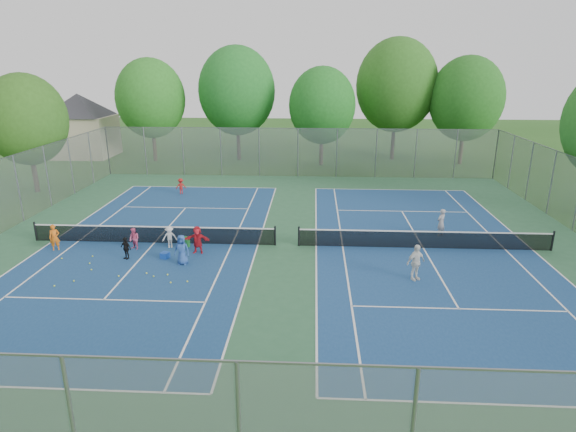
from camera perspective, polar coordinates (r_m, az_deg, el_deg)
The scene contains 37 objects.
ground at distance 25.03m, azimuth -0.12°, elevation -3.53°, with size 120.00×120.00×0.00m, color #26551A.
court_pad at distance 25.03m, azimuth -0.12°, elevation -3.52°, with size 32.00×32.00×0.01m, color #2B5C3B.
court_left at distance 26.33m, azimuth -15.54°, elevation -3.07°, with size 10.97×23.77×0.01m, color navy.
court_right at distance 25.63m, azimuth 15.74°, elevation -3.67°, with size 10.97×23.77×0.01m, color navy.
net_left at distance 26.19m, azimuth -15.62°, elevation -2.18°, with size 12.87×0.10×0.91m, color black.
net_right at distance 25.48m, azimuth 15.82°, elevation -2.75°, with size 12.87×0.10×0.91m, color black.
fence_north at distance 39.94m, azimuth 1.17°, elevation 7.51°, with size 32.00×0.10×4.00m, color gray.
house at distance 52.95m, azimuth -23.51°, elevation 11.02°, with size 11.03×11.03×7.30m.
tree_nw at distance 47.91m, azimuth -15.99°, elevation 13.25°, with size 6.40×6.40×9.58m.
tree_nl at distance 46.93m, azimuth -6.07°, elevation 14.53°, with size 7.20×7.20×10.69m.
tree_nc at distance 44.45m, azimuth 4.07°, elevation 12.92°, with size 6.00×6.00×8.85m.
tree_nr at distance 47.96m, azimuth 12.74°, elevation 14.88°, with size 7.60×7.60×11.42m.
tree_ne at distance 47.42m, azimuth 20.40°, elevation 12.89°, with size 6.60×6.60×9.77m.
tree_side_w at distance 39.18m, azimuth -28.63°, elevation 9.99°, with size 5.60×5.60×8.47m.
ball_crate at distance 24.14m, azimuth -14.37°, elevation -4.55°, with size 0.36×0.36×0.31m, color #1849B6.
ball_hopper at distance 25.26m, azimuth -11.99°, elevation -3.06°, with size 0.28×0.28×0.56m, color #227F2D.
student_a at distance 26.93m, azimuth -25.94°, elevation -2.31°, with size 0.49×0.32×1.35m, color orange.
student_b at distance 25.56m, azimuth -17.77°, elevation -2.60°, with size 0.55×0.43×1.14m, color #D7537E.
student_c at distance 25.30m, azimuth -13.85°, elevation -2.44°, with size 0.74×0.43×1.15m, color beige.
student_d at distance 24.47m, azimuth -18.68°, elevation -3.64°, with size 0.65×0.27×1.10m, color black.
student_e at distance 23.08m, azimuth -12.48°, elevation -3.93°, with size 0.71×0.46×1.45m, color #274B90.
student_f at distance 24.25m, azimuth -10.68°, elevation -2.79°, with size 1.31×0.42×1.41m, color red.
child_far_baseline at distance 35.59m, azimuth -12.58°, elevation 3.47°, with size 0.74×0.42×1.14m, color maroon.
instructor at distance 27.43m, azimuth 17.68°, elevation -0.76°, with size 0.56×0.37×1.55m, color #9A9A9D.
teen_court_b at distance 21.64m, azimuth 14.90°, elevation -5.34°, with size 0.96×0.40×1.63m, color white.
tennis_ball_0 at distance 22.26m, azimuth -15.64°, elevation -6.94°, with size 0.07×0.07×0.07m, color #A3C32D.
tennis_ball_1 at distance 22.85m, azimuth -25.96°, elevation -7.49°, with size 0.07×0.07×0.07m, color #B9DF33.
tennis_ball_2 at distance 25.44m, azimuth -22.15°, elevation -4.47°, with size 0.07×0.07×0.07m, color #AFC52D.
tennis_ball_3 at distance 22.67m, azimuth -16.42°, elevation -6.55°, with size 0.07×0.07×0.07m, color #F1F138.
tennis_ball_4 at distance 22.98m, azimuth -24.04°, elevation -7.09°, with size 0.07×0.07×0.07m, color #B3D130.
tennis_ball_5 at distance 23.86m, azimuth -22.27°, elevation -5.95°, with size 0.07×0.07×0.07m, color #B9D732.
tennis_ball_6 at distance 25.75m, azimuth -25.23°, elevation -4.61°, with size 0.07×0.07×0.07m, color yellow.
tennis_ball_7 at distance 21.42m, azimuth -11.84°, elevation -7.64°, with size 0.07×0.07×0.07m, color #EFF539.
tennis_ball_8 at distance 22.27m, azimuth -14.08°, elevation -6.80°, with size 0.07×0.07×0.07m, color #D9F138.
tennis_ball_9 at distance 24.61m, azimuth -22.45°, elevation -5.25°, with size 0.07×0.07×0.07m, color #B9DF34.
tennis_ball_10 at distance 21.49m, azimuth -13.74°, elevation -7.70°, with size 0.07×0.07×0.07m, color #D6E535.
tennis_ball_11 at distance 22.75m, azimuth -19.43°, elevation -6.77°, with size 0.07×0.07×0.07m, color #D5E435.
Camera 1 is at (1.31, -23.29, 9.07)m, focal length 30.00 mm.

